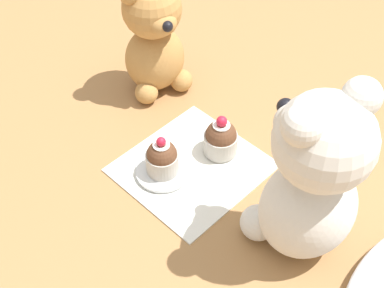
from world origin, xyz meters
TOP-DOWN VIEW (x-y plane):
  - ground_plane at (0.00, 0.00)m, footprint 4.00×4.00m
  - knitted_placemat at (0.00, 0.00)m, footprint 0.21×0.20m
  - teddy_bear_cream at (-0.01, 0.20)m, footprint 0.16×0.15m
  - teddy_bear_tan at (-0.10, -0.19)m, footprint 0.13×0.13m
  - cupcake_near_cream_bear at (-0.06, 0.01)m, footprint 0.05×0.05m
  - saucer_plate at (0.04, -0.02)m, footprint 0.09×0.09m
  - cupcake_near_tan_bear at (0.04, -0.02)m, footprint 0.05×0.05m

SIDE VIEW (x-z plane):
  - ground_plane at x=0.00m, z-range 0.00..0.00m
  - knitted_placemat at x=0.00m, z-range 0.00..0.01m
  - saucer_plate at x=0.04m, z-range 0.01..0.01m
  - cupcake_near_cream_bear at x=-0.06m, z-range 0.00..0.07m
  - cupcake_near_tan_bear at x=0.04m, z-range 0.00..0.07m
  - teddy_bear_tan at x=-0.10m, z-range 0.00..0.22m
  - teddy_bear_cream at x=-0.01m, z-range 0.00..0.27m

